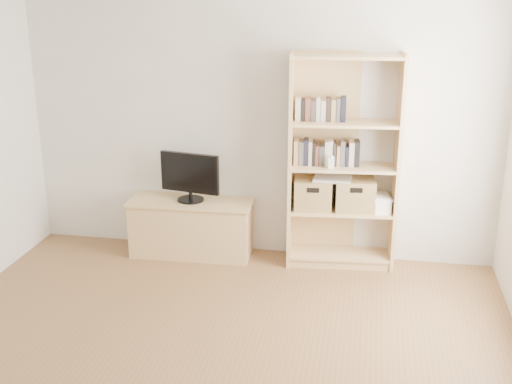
% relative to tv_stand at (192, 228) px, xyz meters
% --- Properties ---
extents(back_wall, '(4.50, 0.02, 2.60)m').
position_rel_tv_stand_xyz_m(back_wall, '(0.62, 0.22, 1.04)').
color(back_wall, beige).
rests_on(back_wall, floor).
extents(tv_stand, '(1.17, 0.47, 0.53)m').
position_rel_tv_stand_xyz_m(tv_stand, '(0.00, 0.00, 0.00)').
color(tv_stand, tan).
rests_on(tv_stand, floor).
extents(bookshelf, '(1.02, 0.44, 1.98)m').
position_rel_tv_stand_xyz_m(bookshelf, '(1.44, 0.04, 0.73)').
color(bookshelf, tan).
rests_on(bookshelf, floor).
extents(television, '(0.59, 0.15, 0.46)m').
position_rel_tv_stand_xyz_m(television, '(0.00, 0.00, 0.52)').
color(television, black).
rests_on(television, tv_stand).
extents(books_row_mid, '(0.90, 0.25, 0.24)m').
position_rel_tv_stand_xyz_m(books_row_mid, '(1.44, 0.06, 0.82)').
color(books_row_mid, '#9C7E55').
rests_on(books_row_mid, bookshelf).
extents(books_row_upper, '(0.43, 0.19, 0.22)m').
position_rel_tv_stand_xyz_m(books_row_upper, '(1.22, 0.04, 1.22)').
color(books_row_upper, '#9C7E55').
rests_on(books_row_upper, bookshelf).
extents(baby_monitor, '(0.06, 0.04, 0.10)m').
position_rel_tv_stand_xyz_m(baby_monitor, '(1.34, -0.08, 0.76)').
color(baby_monitor, white).
rests_on(baby_monitor, bookshelf).
extents(basket_left, '(0.37, 0.31, 0.28)m').
position_rel_tv_stand_xyz_m(basket_left, '(1.17, 0.01, 0.43)').
color(basket_left, olive).
rests_on(basket_left, bookshelf).
extents(basket_right, '(0.38, 0.33, 0.29)m').
position_rel_tv_stand_xyz_m(basket_right, '(1.56, 0.05, 0.43)').
color(basket_right, olive).
rests_on(basket_right, bookshelf).
extents(laptop, '(0.35, 0.25, 0.03)m').
position_rel_tv_stand_xyz_m(laptop, '(1.35, 0.02, 0.58)').
color(laptop, silver).
rests_on(laptop, basket_left).
extents(magazine_stack, '(0.23, 0.30, 0.13)m').
position_rel_tv_stand_xyz_m(magazine_stack, '(1.78, 0.07, 0.35)').
color(magazine_stack, silver).
rests_on(magazine_stack, bookshelf).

